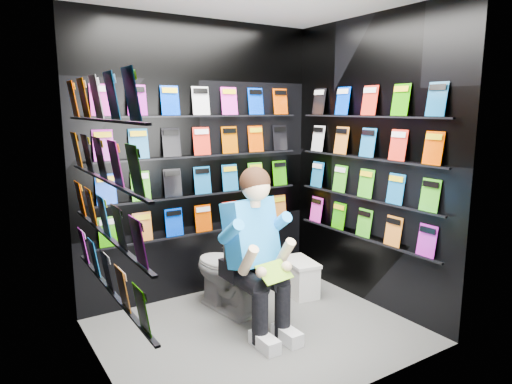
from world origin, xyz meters
TOP-DOWN VIEW (x-y plane):
  - floor at (0.00, 0.00)m, footprint 2.40×2.40m
  - wall_back at (0.00, 1.00)m, footprint 2.40×0.04m
  - wall_front at (0.00, -1.00)m, footprint 2.40×0.04m
  - wall_left at (-1.20, 0.00)m, footprint 0.04×2.00m
  - wall_right at (1.20, 0.00)m, footprint 0.04×2.00m
  - comics_back at (0.00, 0.97)m, footprint 2.10×0.06m
  - comics_left at (-1.17, 0.00)m, footprint 0.06×1.70m
  - comics_right at (1.17, 0.00)m, footprint 0.06×1.70m
  - toilet at (0.00, 0.51)m, footprint 0.52×0.80m
  - longbox at (0.76, 0.43)m, footprint 0.30×0.45m
  - longbox_lid at (0.76, 0.43)m, footprint 0.32×0.47m
  - reader at (0.00, 0.13)m, footprint 0.65×0.87m
  - held_comic at (0.00, -0.22)m, footprint 0.29×0.19m

SIDE VIEW (x-z plane):
  - floor at x=0.00m, z-range 0.00..0.00m
  - longbox at x=0.76m, z-range 0.00..0.31m
  - longbox_lid at x=0.76m, z-range 0.31..0.34m
  - toilet at x=0.00m, z-range 0.00..0.73m
  - held_comic at x=0.00m, z-range 0.52..0.64m
  - reader at x=0.00m, z-range 0.05..1.53m
  - wall_back at x=0.00m, z-range 0.00..2.60m
  - wall_front at x=0.00m, z-range 0.00..2.60m
  - wall_left at x=-1.20m, z-range 0.00..2.60m
  - wall_right at x=1.20m, z-range 0.00..2.60m
  - comics_back at x=0.00m, z-range 0.62..1.99m
  - comics_left at x=-1.17m, z-range 0.62..1.99m
  - comics_right at x=1.17m, z-range 0.62..1.99m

